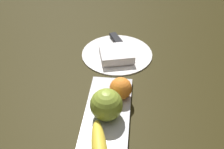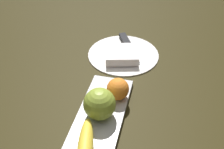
# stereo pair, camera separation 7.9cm
# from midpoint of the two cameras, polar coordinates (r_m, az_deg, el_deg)

# --- Properties ---
(ground_plane) EXTENTS (2.40, 2.40, 0.00)m
(ground_plane) POSITION_cam_midpoint_polar(r_m,az_deg,el_deg) (0.70, 2.52, -11.81)
(ground_plane) COLOR black
(fruit_tray) EXTENTS (0.37, 0.12, 0.02)m
(fruit_tray) POSITION_cam_midpoint_polar(r_m,az_deg,el_deg) (0.69, 0.03, -11.18)
(fruit_tray) COLOR silver
(fruit_tray) RESTS_ON ground_plane
(apple) EXTENTS (0.08, 0.08, 0.08)m
(apple) POSITION_cam_midpoint_polar(r_m,az_deg,el_deg) (0.68, 0.71, -6.29)
(apple) COLOR #96AE38
(apple) RESTS_ON fruit_tray
(orange_near_apple) EXTENTS (0.06, 0.06, 0.06)m
(orange_near_apple) POSITION_cam_midpoint_polar(r_m,az_deg,el_deg) (0.74, 4.35, -3.17)
(orange_near_apple) COLOR orange
(orange_near_apple) RESTS_ON fruit_tray
(dinner_plate) EXTENTS (0.24, 0.24, 0.01)m
(dinner_plate) POSITION_cam_midpoint_polar(r_m,az_deg,el_deg) (0.95, 4.75, 4.23)
(dinner_plate) COLOR white
(dinner_plate) RESTS_ON ground_plane
(folded_napkin) EXTENTS (0.12, 0.13, 0.03)m
(folded_napkin) POSITION_cam_midpoint_polar(r_m,az_deg,el_deg) (0.91, 4.49, 4.11)
(folded_napkin) COLOR white
(folded_napkin) RESTS_ON dinner_plate
(knife) EXTENTS (0.17, 0.10, 0.01)m
(knife) POSITION_cam_midpoint_polar(r_m,az_deg,el_deg) (0.99, 5.36, 6.49)
(knife) COLOR silver
(knife) RESTS_ON dinner_plate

